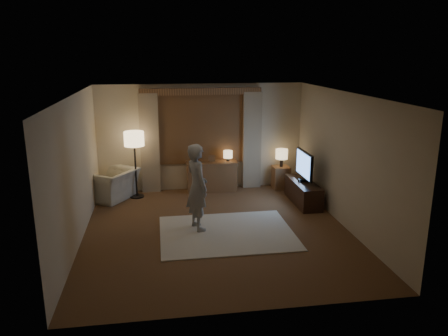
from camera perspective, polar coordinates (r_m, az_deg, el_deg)
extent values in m
cube|color=brown|center=(8.48, -0.92, -8.23)|extent=(5.00, 5.50, 0.02)
cube|color=silver|center=(7.83, -1.00, 9.70)|extent=(5.00, 5.50, 0.02)
cube|color=beige|center=(10.73, -2.99, 4.02)|extent=(5.00, 0.02, 2.60)
cube|color=beige|center=(5.46, 3.05, -6.80)|extent=(5.00, 0.02, 2.60)
cube|color=beige|center=(8.11, -18.81, -0.32)|extent=(0.02, 5.50, 2.60)
cube|color=beige|center=(8.75, 15.55, 0.99)|extent=(0.02, 5.50, 2.60)
cube|color=black|center=(10.66, -2.99, 5.31)|extent=(2.00, 0.01, 1.70)
cube|color=brown|center=(10.65, -2.99, 5.30)|extent=(2.08, 0.04, 1.78)
cube|color=tan|center=(10.59, -9.68, 3.13)|extent=(0.45, 0.12, 2.40)
cube|color=tan|center=(10.84, 3.67, 3.58)|extent=(0.45, 0.12, 2.40)
cube|color=brown|center=(10.49, -3.02, 9.95)|extent=(2.90, 0.14, 0.16)
cube|color=beige|center=(8.35, 0.36, -8.44)|extent=(2.50, 2.00, 0.02)
cube|color=brown|center=(10.72, -1.60, -1.19)|extent=(1.20, 0.40, 0.70)
cube|color=brown|center=(10.61, -1.62, 1.15)|extent=(0.16, 0.02, 0.20)
imported|color=#999999|center=(10.55, -3.77, 1.33)|extent=(0.17, 0.13, 0.30)
cylinder|color=black|center=(10.67, 0.52, 1.02)|extent=(0.08, 0.08, 0.12)
cylinder|color=#FFD899|center=(10.64, 0.52, 1.80)|extent=(0.22, 0.22, 0.18)
cylinder|color=black|center=(10.56, -11.28, -3.64)|extent=(0.33, 0.33, 0.03)
cylinder|color=black|center=(10.39, -11.45, -0.46)|extent=(0.04, 0.04, 1.25)
cylinder|color=#FFD899|center=(10.21, -11.67, 3.76)|extent=(0.46, 0.46, 0.33)
imported|color=#C1B79F|center=(10.46, -14.43, -2.11)|extent=(1.36, 1.40, 0.69)
cube|color=brown|center=(11.04, 7.44, -1.22)|extent=(0.40, 0.40, 0.56)
cylinder|color=black|center=(10.94, 7.50, 0.70)|extent=(0.08, 0.08, 0.20)
cylinder|color=#FFD899|center=(10.89, 7.54, 1.82)|extent=(0.30, 0.30, 0.24)
cube|color=black|center=(10.05, 10.29, -3.14)|extent=(0.45, 1.40, 0.50)
cube|color=black|center=(9.97, 10.36, -1.60)|extent=(0.24, 0.11, 0.06)
cube|color=black|center=(9.87, 10.46, 0.46)|extent=(0.05, 0.96, 0.59)
cube|color=#568DEA|center=(9.86, 10.28, 0.46)|extent=(0.00, 0.90, 0.53)
imported|color=#A7A39A|center=(8.26, -3.52, -2.50)|extent=(0.57, 0.70, 1.67)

